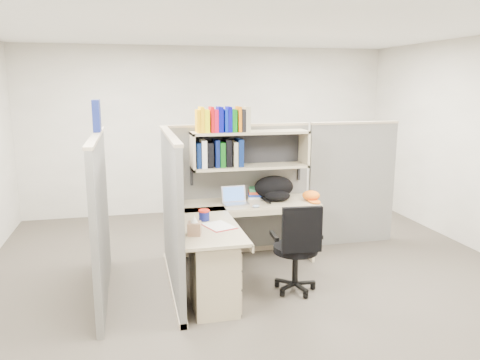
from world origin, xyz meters
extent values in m
plane|color=#38322B|center=(0.00, 0.00, 0.00)|extent=(6.00, 6.00, 0.00)
plane|color=#B6B1A4|center=(0.00, 3.00, 1.35)|extent=(6.00, 0.00, 6.00)
plane|color=#B6B1A4|center=(0.00, -3.00, 1.35)|extent=(6.00, 0.00, 6.00)
plane|color=white|center=(0.00, 0.00, 2.70)|extent=(6.00, 6.00, 0.00)
cube|color=#5E5E5A|center=(0.00, 0.90, 0.80)|extent=(1.80, 0.06, 1.60)
cube|color=tan|center=(0.00, 0.90, 1.61)|extent=(1.80, 0.08, 0.03)
cube|color=#5E5E5A|center=(-0.90, 0.00, 0.80)|extent=(0.06, 1.80, 1.60)
cube|color=tan|center=(-0.90, 0.00, 1.61)|extent=(0.08, 1.80, 0.03)
cube|color=#5E5E5A|center=(-1.60, 0.00, 0.80)|extent=(0.06, 1.80, 1.60)
cube|color=#5E5E5A|center=(1.55, 0.90, 0.80)|extent=(1.20, 0.06, 1.60)
cube|color=navy|center=(-1.60, 0.35, 1.79)|extent=(0.07, 0.27, 0.32)
cube|color=white|center=(-0.87, 0.15, 1.20)|extent=(0.00, 0.21, 0.28)
cube|color=tan|center=(0.10, 0.70, 1.55)|extent=(1.40, 0.34, 0.03)
cube|color=tan|center=(0.10, 0.70, 1.14)|extent=(1.40, 0.34, 0.03)
cube|color=tan|center=(-0.58, 0.70, 1.34)|extent=(0.03, 0.34, 0.44)
cube|color=tan|center=(0.78, 0.70, 1.34)|extent=(0.03, 0.34, 0.44)
cube|color=black|center=(0.10, 0.86, 1.34)|extent=(1.38, 0.01, 0.41)
cube|color=#F1A605|center=(-0.52, 0.68, 1.69)|extent=(0.03, 0.20, 0.26)
cube|color=#FFBD05|center=(-0.48, 0.68, 1.71)|extent=(0.05, 0.20, 0.29)
cube|color=#FFF405|center=(-0.42, 0.68, 1.69)|extent=(0.06, 0.20, 0.26)
cube|color=red|center=(-0.36, 0.68, 1.71)|extent=(0.04, 0.20, 0.29)
cube|color=red|center=(-0.32, 0.68, 1.69)|extent=(0.05, 0.20, 0.26)
cube|color=#04068E|center=(-0.27, 0.68, 1.71)|extent=(0.06, 0.20, 0.29)
cube|color=#051EA9|center=(-0.20, 0.68, 1.69)|extent=(0.04, 0.20, 0.26)
cube|color=#060491|center=(-0.16, 0.68, 1.71)|extent=(0.04, 0.20, 0.29)
cube|color=#07620F|center=(-0.11, 0.68, 1.69)|extent=(0.06, 0.20, 0.26)
cube|color=orange|center=(-0.04, 0.68, 1.71)|extent=(0.04, 0.20, 0.29)
cube|color=black|center=(0.00, 0.68, 1.69)|extent=(0.05, 0.20, 0.26)
cube|color=tan|center=(0.05, 0.68, 1.71)|extent=(0.06, 0.20, 0.29)
cube|color=#071948|center=(-0.52, 0.72, 1.30)|extent=(0.05, 0.24, 0.29)
cube|color=silver|center=(-0.46, 0.72, 1.31)|extent=(0.06, 0.24, 0.32)
cube|color=black|center=(-0.39, 0.72, 1.30)|extent=(0.07, 0.24, 0.29)
cube|color=#061145|center=(-0.30, 0.72, 1.31)|extent=(0.05, 0.24, 0.32)
cube|color=#0A490E|center=(-0.24, 0.72, 1.30)|extent=(0.06, 0.24, 0.29)
cube|color=black|center=(-0.17, 0.72, 1.31)|extent=(0.07, 0.24, 0.32)
cube|color=gray|center=(-0.09, 0.72, 1.30)|extent=(0.05, 0.24, 0.29)
cube|color=#081B53|center=(-0.03, 0.72, 1.31)|extent=(0.06, 0.24, 0.32)
cube|color=tan|center=(0.00, 0.57, 0.71)|extent=(1.74, 0.60, 0.03)
cube|color=tan|center=(-0.57, -0.20, 0.71)|extent=(0.60, 1.34, 0.03)
cube|color=tan|center=(0.00, 0.27, 0.68)|extent=(1.74, 0.02, 0.07)
cube|color=tan|center=(-0.27, -0.20, 0.68)|extent=(0.02, 1.34, 0.07)
cube|color=tan|center=(-0.57, -0.55, 0.34)|extent=(0.40, 0.55, 0.68)
cube|color=tan|center=(-0.36, -0.55, 0.54)|extent=(0.02, 0.50, 0.16)
cube|color=tan|center=(-0.36, -0.55, 0.36)|extent=(0.02, 0.50, 0.16)
cube|color=tan|center=(-0.36, -0.55, 0.14)|extent=(0.02, 0.50, 0.22)
cube|color=#B2B2B7|center=(-0.35, -0.55, 0.54)|extent=(0.01, 0.12, 0.01)
cube|color=tan|center=(0.80, 0.60, 0.35)|extent=(0.03, 0.55, 0.70)
cylinder|color=navy|center=(-0.58, -0.05, 0.78)|extent=(0.11, 0.11, 0.10)
cylinder|color=red|center=(-0.58, -0.05, 0.83)|extent=(0.11, 0.11, 0.02)
ellipsoid|color=#98B3D8|center=(0.08, 0.32, 0.75)|extent=(0.10, 0.07, 0.03)
cylinder|color=white|center=(0.00, 0.77, 0.78)|extent=(0.08, 0.08, 0.10)
cylinder|color=black|center=(0.31, -0.37, 0.46)|extent=(0.45, 0.45, 0.07)
cube|color=black|center=(0.29, -0.58, 0.73)|extent=(0.40, 0.08, 0.45)
cylinder|color=black|center=(0.31, -0.37, 0.28)|extent=(0.06, 0.06, 0.39)
cylinder|color=black|center=(0.31, -0.37, 0.05)|extent=(0.43, 0.43, 0.10)
cube|color=black|center=(0.08, -0.36, 0.61)|extent=(0.06, 0.26, 0.04)
cube|color=black|center=(0.53, -0.39, 0.61)|extent=(0.06, 0.26, 0.04)
camera|label=1|loc=(-1.28, -4.64, 2.11)|focal=35.00mm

